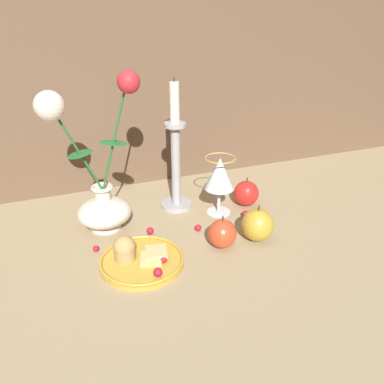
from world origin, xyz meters
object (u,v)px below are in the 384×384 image
Objects in this scene: apple_beside_vase at (246,193)px; apple_near_glass at (258,225)px; wine_glass at (220,176)px; vase at (99,188)px; plate_with_pastries at (139,258)px; apple_at_table_edge at (222,234)px; candlestick at (176,160)px.

apple_near_glass is (-0.06, -0.16, 0.00)m from apple_beside_vase.
wine_glass reaches higher than apple_near_glass.
apple_beside_vase is at bearing 8.81° from wine_glass.
apple_near_glass is (0.32, -0.17, -0.07)m from vase.
apple_beside_vase reaches higher than plate_with_pastries.
wine_glass is 2.00× the size of apple_at_table_edge.
apple_at_table_edge is (-0.06, -0.15, -0.07)m from wine_glass.
candlestick is at bearing 118.21° from apple_near_glass.
plate_with_pastries is 1.15× the size of wine_glass.
plate_with_pastries is 0.29m from candlestick.
candlestick is 0.21m from apple_beside_vase.
apple_near_glass is (0.03, -0.15, -0.07)m from wine_glass.
apple_at_table_edge is at bearing -81.72° from candlestick.
vase is 2.41× the size of wine_glass.
wine_glass is at bearing -4.73° from vase.
candlestick is (0.20, 0.05, 0.02)m from vase.
wine_glass is (0.25, 0.14, 0.09)m from plate_with_pastries.
wine_glass is 0.45× the size of candlestick.
apple_beside_vase is at bearing 25.15° from plate_with_pastries.
apple_near_glass reaches higher than apple_beside_vase.
apple_beside_vase is (0.18, -0.06, -0.10)m from candlestick.
candlestick is 3.86× the size of apple_near_glass.
apple_near_glass is (0.12, -0.22, -0.09)m from candlestick.
vase is 0.37m from apple_near_glass.
plate_with_pastries is at bearing 179.22° from apple_at_table_edge.
candlestick is at bearing 161.67° from apple_beside_vase.
apple_near_glass reaches higher than plate_with_pastries.
plate_with_pastries is at bearing -125.85° from candlestick.
plate_with_pastries is at bearing -149.86° from wine_glass.
plate_with_pastries is 0.19m from apple_at_table_edge.
wine_glass is 0.17m from apple_at_table_edge.
candlestick is at bearing 13.37° from vase.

